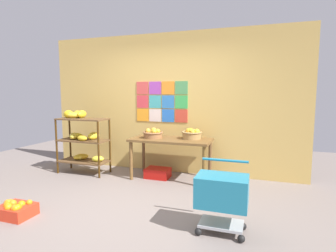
% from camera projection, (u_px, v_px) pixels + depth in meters
% --- Properties ---
extents(ground, '(9.60, 9.60, 0.00)m').
position_uv_depth(ground, '(126.00, 206.00, 3.72)').
color(ground, slate).
extents(back_wall_with_art, '(5.06, 0.07, 2.68)m').
position_uv_depth(back_wall_with_art, '(169.00, 104.00, 5.28)').
color(back_wall_with_art, tan).
rests_on(back_wall_with_art, ground).
extents(banana_shelf_unit, '(0.96, 0.50, 1.21)m').
position_uv_depth(banana_shelf_unit, '(82.00, 136.00, 5.26)').
color(banana_shelf_unit, '#3D250A').
rests_on(banana_shelf_unit, ground).
extents(display_table, '(1.43, 0.67, 0.73)m').
position_uv_depth(display_table, '(171.00, 144.00, 4.85)').
color(display_table, brown).
rests_on(display_table, ground).
extents(fruit_basket_back_right, '(0.36, 0.36, 0.19)m').
position_uv_depth(fruit_basket_back_right, '(192.00, 134.00, 4.84)').
color(fruit_basket_back_right, '#A47B44').
rests_on(fruit_basket_back_right, display_table).
extents(fruit_basket_right, '(0.36, 0.36, 0.18)m').
position_uv_depth(fruit_basket_right, '(153.00, 134.00, 4.94)').
color(fruit_basket_right, '#90613A').
rests_on(fruit_basket_right, display_table).
extents(produce_crate_under_table, '(0.43, 0.32, 0.18)m').
position_uv_depth(produce_crate_under_table, '(158.00, 173.00, 4.98)').
color(produce_crate_under_table, '#B4140F').
rests_on(produce_crate_under_table, ground).
extents(orange_crate_foreground, '(0.41, 0.33, 0.21)m').
position_uv_depth(orange_crate_foreground, '(16.00, 209.00, 3.39)').
color(orange_crate_foreground, red).
rests_on(orange_crate_foreground, ground).
extents(shopping_cart, '(0.55, 0.42, 0.78)m').
position_uv_depth(shopping_cart, '(222.00, 194.00, 2.96)').
color(shopping_cart, black).
rests_on(shopping_cart, ground).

